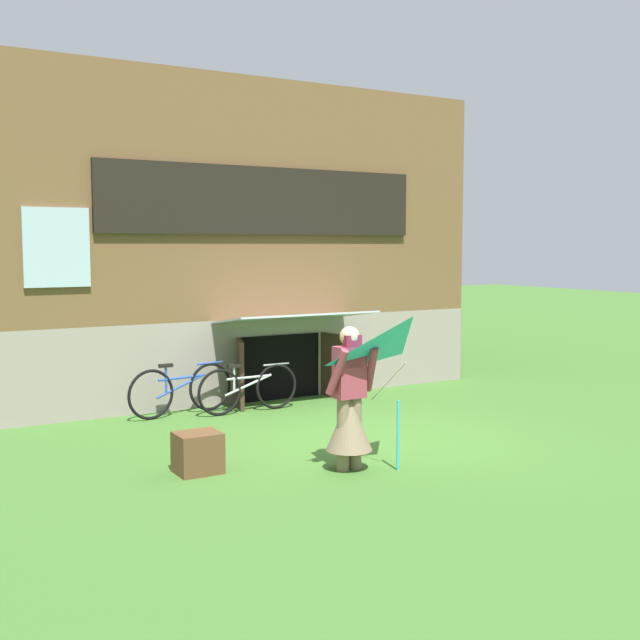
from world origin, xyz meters
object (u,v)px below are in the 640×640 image
at_px(person, 350,410).
at_px(bicycle_silver, 248,388).
at_px(kite, 413,357).
at_px(bicycle_blue, 181,389).
at_px(wooden_crate, 198,453).

distance_m(person, bicycle_silver, 3.39).
bearing_deg(kite, bicycle_blue, 103.67).
xyz_separation_m(person, kite, (0.44, -0.57, 0.63)).
relative_size(person, bicycle_silver, 0.98).
distance_m(bicycle_blue, wooden_crate, 3.09).
bearing_deg(bicycle_silver, wooden_crate, -126.65).
bearing_deg(person, bicycle_blue, 116.61).
bearing_deg(person, wooden_crate, 171.30).
bearing_deg(wooden_crate, person, -26.17).
relative_size(person, bicycle_blue, 0.94).
relative_size(bicycle_silver, wooden_crate, 3.41).
height_order(bicycle_blue, wooden_crate, bicycle_blue).
distance_m(kite, bicycle_blue, 4.47).
bearing_deg(kite, wooden_crate, 146.15).
xyz_separation_m(bicycle_silver, wooden_crate, (-1.85, -2.62, -0.14)).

